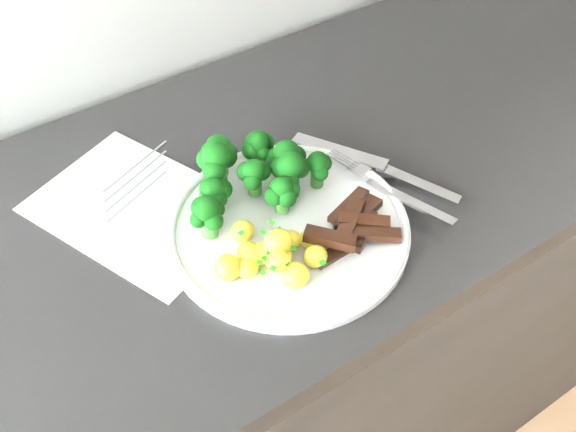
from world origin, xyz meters
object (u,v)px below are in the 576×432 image
object	(u,v)px
plate	(288,227)
potatoes	(272,253)
recipe_paper	(139,208)
counter	(290,342)
broccoli	(253,172)
knife	(395,175)
fork	(392,190)
beef_strips	(354,226)

from	to	relation	value
plate	potatoes	xyz separation A→B (m)	(-0.05, -0.04, 0.02)
potatoes	recipe_paper	bearing A→B (deg)	117.05
counter	recipe_paper	xyz separation A→B (m)	(-0.20, 0.06, 0.44)
broccoli	potatoes	bearing A→B (deg)	-110.98
counter	knife	distance (m)	0.47
plate	fork	xyz separation A→B (m)	(0.15, -0.03, 0.01)
plate	broccoli	xyz separation A→B (m)	(-0.01, 0.07, 0.04)
broccoli	fork	xyz separation A→B (m)	(0.15, -0.10, -0.03)
broccoli	fork	distance (m)	0.19
plate	beef_strips	distance (m)	0.08
counter	knife	size ratio (longest dim) A/B	9.93
counter	plate	xyz separation A→B (m)	(-0.06, -0.09, 0.45)
recipe_paper	potatoes	distance (m)	0.21
counter	beef_strips	size ratio (longest dim) A/B	17.67
counter	broccoli	world-z (taller)	broccoli
beef_strips	broccoli	bearing A→B (deg)	118.65
recipe_paper	knife	distance (m)	0.35
potatoes	beef_strips	bearing A→B (deg)	-8.23
fork	knife	world-z (taller)	fork
beef_strips	fork	xyz separation A→B (m)	(0.08, 0.02, -0.00)
potatoes	knife	size ratio (longest dim) A/B	0.60
broccoli	potatoes	world-z (taller)	broccoli
broccoli	knife	xyz separation A→B (m)	(0.18, -0.08, -0.04)
potatoes	fork	size ratio (longest dim) A/B	0.70
potatoes	plate	bearing A→B (deg)	38.09
plate	potatoes	bearing A→B (deg)	-141.91
potatoes	fork	xyz separation A→B (m)	(0.20, 0.01, -0.01)
beef_strips	knife	bearing A→B (deg)	24.55
beef_strips	fork	world-z (taller)	beef_strips
fork	knife	distance (m)	0.04
potatoes	beef_strips	distance (m)	0.11
counter	beef_strips	world-z (taller)	beef_strips
plate	knife	bearing A→B (deg)	-0.86
recipe_paper	knife	world-z (taller)	knife
knife	beef_strips	bearing A→B (deg)	-155.45
recipe_paper	broccoli	bearing A→B (deg)	-28.03
potatoes	fork	bearing A→B (deg)	2.39
fork	beef_strips	bearing A→B (deg)	-163.72
plate	broccoli	size ratio (longest dim) A/B	1.49
knife	fork	bearing A→B (deg)	-137.44
potatoes	knife	world-z (taller)	potatoes
counter	potatoes	xyz separation A→B (m)	(-0.11, -0.12, 0.47)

